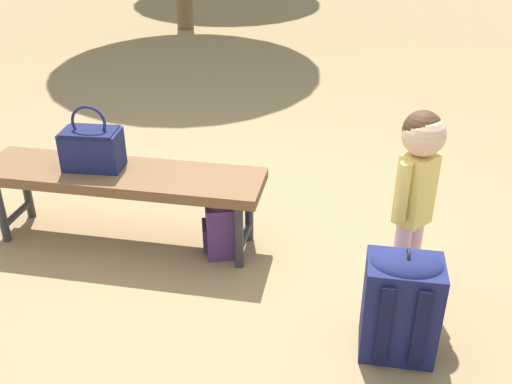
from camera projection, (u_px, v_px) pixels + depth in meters
The scene contains 6 objects.
ground_plane at pixel (228, 246), 3.41m from camera, with size 40.00×40.00×0.00m, color #8C704C.
park_bench at pixel (122, 180), 3.28m from camera, with size 1.61×0.42×0.45m.
handbag at pixel (92, 147), 3.24m from camera, with size 0.33×0.21×0.37m.
child_standing at pixel (417, 178), 2.73m from camera, with size 0.20×0.22×0.98m.
backpack_large at pixel (401, 302), 2.54m from camera, with size 0.33×0.30×0.55m.
backpack_small at pixel (220, 224), 3.28m from camera, with size 0.23×0.26×0.37m.
Camera 1 is at (0.73, -2.76, 1.90)m, focal length 41.20 mm.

